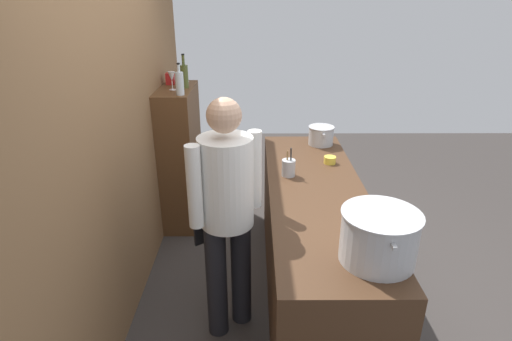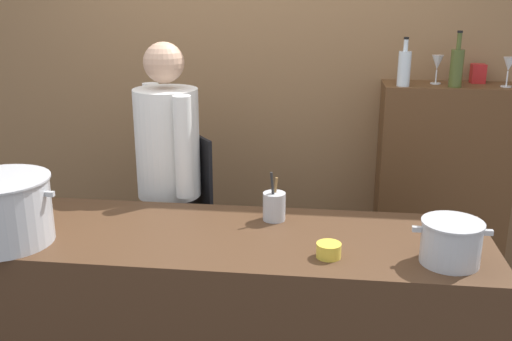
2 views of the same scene
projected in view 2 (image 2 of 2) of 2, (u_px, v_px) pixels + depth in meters
The scene contains 13 objects.
brick_back_panel at pixel (256, 57), 3.69m from camera, with size 4.40×0.10×3.00m, color olive.
prep_counter at pixel (218, 324), 2.68m from camera, with size 2.35×0.70×0.90m, color #472D1C.
bar_cabinet at pixel (439, 197), 3.60m from camera, with size 0.76×0.32×1.38m, color brown.
chef at pixel (170, 173), 3.17m from camera, with size 0.42×0.46×1.66m.
stockpot_large at pixel (2, 211), 2.42m from camera, with size 0.47×0.41×0.28m.
stockpot_small at pixel (451, 242), 2.26m from camera, with size 0.30×0.24×0.17m.
utensil_crock at pixel (274, 206), 2.68m from camera, with size 0.10×0.10×0.23m.
butter_jar at pixel (329, 250), 2.32m from camera, with size 0.10×0.10×0.06m, color yellow.
wine_bottle_clear at pixel (404, 68), 3.31m from camera, with size 0.07×0.07×0.27m.
wine_bottle_olive at pixel (457, 67), 3.28m from camera, with size 0.07×0.07×0.31m.
wine_glass_wide at pixel (509, 66), 3.27m from camera, with size 0.07×0.07×0.17m.
wine_glass_tall at pixel (437, 64), 3.38m from camera, with size 0.07×0.07×0.17m.
spice_tin_red at pixel (478, 74), 3.43m from camera, with size 0.08×0.08×0.11m, color red.
Camera 2 is at (0.46, -2.31, 1.93)m, focal length 41.18 mm.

